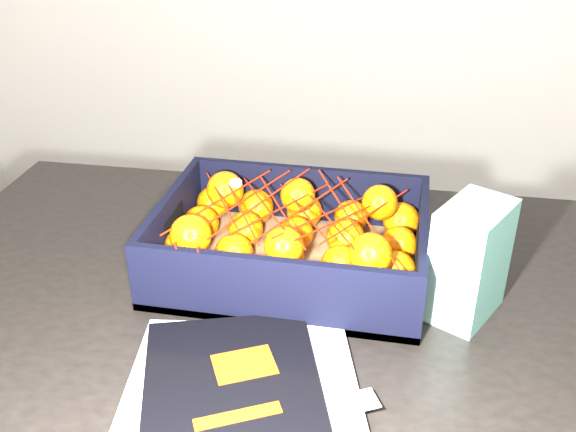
% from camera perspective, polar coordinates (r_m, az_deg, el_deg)
% --- Properties ---
extents(table, '(1.22, 0.83, 0.75)m').
position_cam_1_polar(table, '(1.03, -0.37, -11.71)').
color(table, black).
rests_on(table, ground).
extents(magazine_stack, '(0.34, 0.33, 0.02)m').
position_cam_1_polar(magazine_stack, '(0.80, -4.34, -15.43)').
color(magazine_stack, silver).
rests_on(magazine_stack, table).
extents(produce_crate, '(0.40, 0.30, 0.11)m').
position_cam_1_polar(produce_crate, '(1.02, 0.33, -3.02)').
color(produce_crate, '#8F5B42').
rests_on(produce_crate, table).
extents(clementine_heap, '(0.39, 0.28, 0.11)m').
position_cam_1_polar(clementine_heap, '(1.01, 0.19, -1.99)').
color(clementine_heap, orange).
rests_on(clementine_heap, produce_crate).
extents(mesh_net, '(0.34, 0.27, 0.09)m').
position_cam_1_polar(mesh_net, '(0.98, -0.13, 0.38)').
color(mesh_net, '#B91B06').
rests_on(mesh_net, clementine_heap).
extents(retail_carton, '(0.12, 0.13, 0.17)m').
position_cam_1_polar(retail_carton, '(0.93, 15.54, -3.79)').
color(retail_carton, white).
rests_on(retail_carton, table).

